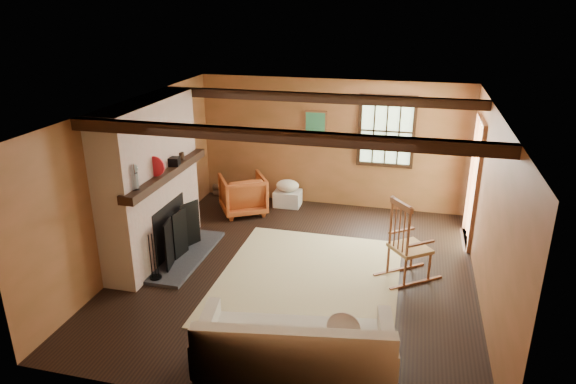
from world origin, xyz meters
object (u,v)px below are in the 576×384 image
(fireplace, at_px, (152,188))
(sofa, at_px, (296,355))
(laundry_basket, at_px, (288,198))
(armchair, at_px, (243,194))
(rocking_chair, at_px, (408,246))

(fireplace, xyz_separation_m, sofa, (2.71, -2.20, -0.81))
(laundry_basket, bearing_deg, armchair, -143.56)
(fireplace, xyz_separation_m, laundry_basket, (1.46, 2.44, -0.95))
(armchair, bearing_deg, rocking_chair, 119.04)
(sofa, distance_m, laundry_basket, 4.81)
(rocking_chair, bearing_deg, sofa, 119.22)
(fireplace, height_order, rocking_chair, fireplace)
(fireplace, bearing_deg, rocking_chair, 2.89)
(laundry_basket, height_order, armchair, armchair)
(fireplace, distance_m, laundry_basket, 3.00)
(rocking_chair, bearing_deg, fireplace, 55.71)
(fireplace, height_order, laundry_basket, fireplace)
(fireplace, relative_size, rocking_chair, 2.00)
(sofa, distance_m, armchair, 4.56)
(sofa, relative_size, laundry_basket, 4.26)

